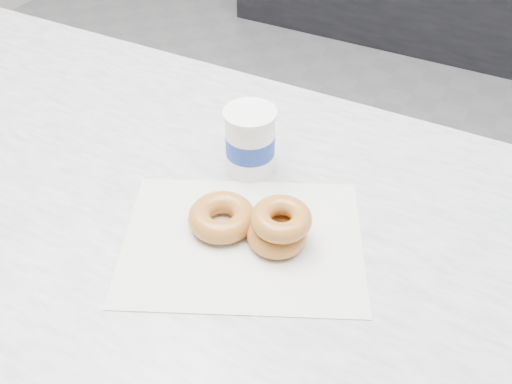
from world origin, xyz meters
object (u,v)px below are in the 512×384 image
coffee_cup (250,141)px  counter (183,348)px  donut_single (222,217)px  donut_stack (279,227)px

coffee_cup → counter: bearing=-139.6°
donut_single → coffee_cup: bearing=101.3°
counter → donut_single: donut_single is taller
counter → donut_stack: (0.22, -0.02, 0.48)m
donut_stack → donut_single: bearing=-173.9°
coffee_cup → donut_stack: bearing=-53.0°
counter → donut_single: bearing=-13.1°
counter → donut_stack: 0.53m
counter → donut_single: (0.13, -0.03, 0.47)m
counter → donut_single: size_ratio=30.90×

